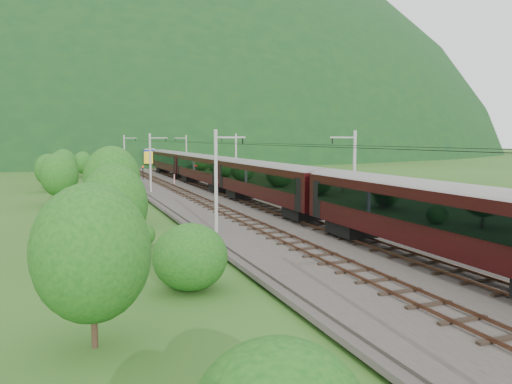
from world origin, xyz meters
name	(u,v)px	position (x,y,z in m)	size (l,w,h in m)	color
ground	(288,231)	(0.00, 0.00, 0.00)	(600.00, 600.00, 0.00)	#2B4D18
railbed	(247,212)	(0.00, 10.00, 0.15)	(14.00, 220.00, 0.30)	#38332D
track_left	(225,211)	(-2.40, 10.00, 0.37)	(2.40, 220.00, 0.27)	brown
track_right	(269,209)	(2.40, 10.00, 0.37)	(2.40, 220.00, 0.27)	brown
catenary_left	(151,161)	(-6.12, 32.00, 4.50)	(2.54, 192.28, 8.00)	gray
catenary_right	(236,160)	(6.12, 32.00, 4.50)	(2.54, 192.28, 8.00)	gray
overhead_wires	(247,144)	(0.00, 10.00, 7.10)	(4.83, 198.00, 0.03)	black
mountain_main	(98,152)	(0.00, 260.00, 0.00)	(504.00, 360.00, 244.00)	#113317
train	(230,168)	(2.40, 23.12, 3.83)	(3.27, 157.29, 5.71)	black
hazard_post_near	(174,179)	(-0.67, 43.00, 1.08)	(0.17, 0.17, 1.56)	red
hazard_post_far	(217,191)	(0.45, 22.59, 1.03)	(0.16, 0.16, 1.46)	red
signal	(143,171)	(-4.12, 53.99, 1.70)	(0.26, 0.26, 2.39)	black
vegetation_left	(93,183)	(-14.30, 20.87, 2.70)	(12.60, 145.74, 6.99)	#144813
vegetation_right	(274,182)	(11.21, 29.68, 1.28)	(6.76, 105.03, 2.80)	#144813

